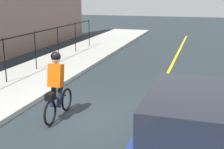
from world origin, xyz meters
The scene contains 4 objects.
ground_plane centered at (0.00, 0.00, 0.00)m, with size 80.00×80.00×0.00m, color #263035.
lane_line_centre centered at (0.00, -1.60, 0.00)m, with size 36.00×0.12×0.01m, color yellow.
cyclist_lead centered at (-0.12, 0.65, 0.91)m, with size 1.71×0.37×1.83m.
patrol_sedan centered at (-1.61, -2.88, 0.82)m, with size 4.42×1.96×1.58m.
Camera 1 is at (-6.96, -2.96, 3.24)m, focal length 48.56 mm.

